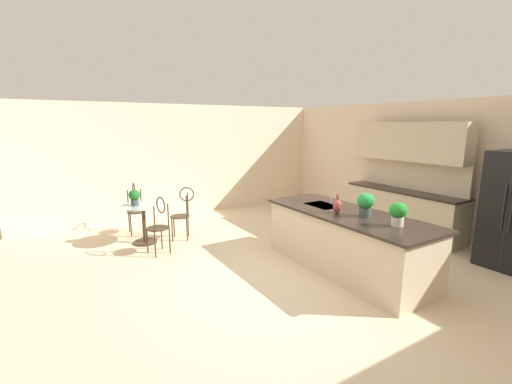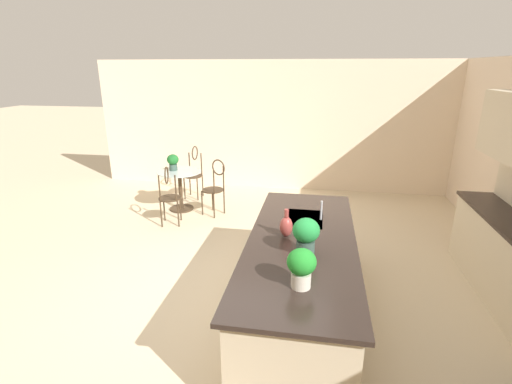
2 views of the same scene
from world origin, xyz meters
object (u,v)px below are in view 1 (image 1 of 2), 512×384
object	(u,v)px
chair_by_island	(136,206)
potted_plant_counter_near	(366,203)
potted_plant_on_table	(134,197)
bistro_table	(144,220)
chair_near_window	(159,223)
potted_plant_counter_far	(398,213)
chair_toward_desk	(183,211)
vase_on_counter	(337,206)

from	to	relation	value
chair_by_island	potted_plant_counter_near	xyz separation A→B (m)	(3.90, 2.41, 0.55)
potted_plant_on_table	bistro_table	bearing A→B (deg)	68.40
chair_near_window	potted_plant_counter_far	distance (m)	3.81
chair_near_window	chair_by_island	world-z (taller)	same
chair_toward_desk	potted_plant_on_table	size ratio (longest dim) A/B	3.49
potted_plant_on_table	vase_on_counter	xyz separation A→B (m)	(2.86, 2.35, 0.12)
potted_plant_on_table	potted_plant_counter_near	distance (m)	4.11
chair_near_window	potted_plant_on_table	bearing A→B (deg)	-164.36
potted_plant_on_table	chair_toward_desk	bearing A→B (deg)	76.07
chair_near_window	chair_toward_desk	size ratio (longest dim) A/B	1.00
chair_by_island	potted_plant_on_table	distance (m)	0.79
bistro_table	vase_on_counter	bearing A→B (deg)	38.30
chair_by_island	potted_plant_counter_far	distance (m)	5.08
bistro_table	vase_on_counter	distance (m)	3.62
chair_near_window	potted_plant_on_table	size ratio (longest dim) A/B	3.49
vase_on_counter	potted_plant_counter_far	bearing A→B (deg)	12.55
potted_plant_counter_far	bistro_table	bearing A→B (deg)	-146.90
chair_by_island	potted_plant_counter_far	world-z (taller)	potted_plant_counter_far
chair_near_window	potted_plant_counter_far	bearing A→B (deg)	38.04
bistro_table	chair_toward_desk	xyz separation A→B (m)	(0.16, 0.71, 0.13)
bistro_table	chair_by_island	world-z (taller)	chair_by_island
chair_by_island	chair_toward_desk	bearing A→B (deg)	37.60
chair_near_window	potted_plant_on_table	world-z (taller)	chair_near_window
potted_plant_on_table	vase_on_counter	bearing A→B (deg)	39.39
potted_plant_on_table	potted_plant_counter_far	bearing A→B (deg)	34.12
potted_plant_on_table	potted_plant_counter_near	xyz separation A→B (m)	(3.21, 2.55, 0.21)
chair_toward_desk	potted_plant_counter_far	world-z (taller)	potted_plant_counter_far
chair_near_window	chair_toward_desk	bearing A→B (deg)	132.64
potted_plant_counter_near	chair_by_island	bearing A→B (deg)	-148.32
chair_near_window	chair_by_island	distance (m)	1.48
chair_toward_desk	vase_on_counter	bearing A→B (deg)	29.58
vase_on_counter	chair_near_window	bearing A→B (deg)	-134.28
chair_toward_desk	potted_plant_on_table	distance (m)	0.93
potted_plant_counter_far	vase_on_counter	bearing A→B (deg)	-167.45
potted_plant_counter_near	potted_plant_counter_far	xyz separation A→B (m)	(0.55, -0.01, -0.01)
bistro_table	chair_toward_desk	bearing A→B (deg)	77.53
chair_by_island	vase_on_counter	size ratio (longest dim) A/B	3.62
chair_by_island	potted_plant_on_table	xyz separation A→B (m)	(0.69, -0.15, 0.34)
chair_near_window	chair_by_island	xyz separation A→B (m)	(-1.48, -0.07, 0.00)
chair_near_window	chair_by_island	size ratio (longest dim) A/B	1.00
chair_toward_desk	chair_by_island	bearing A→B (deg)	-142.40
potted_plant_counter_near	vase_on_counter	xyz separation A→B (m)	(-0.35, -0.21, -0.09)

